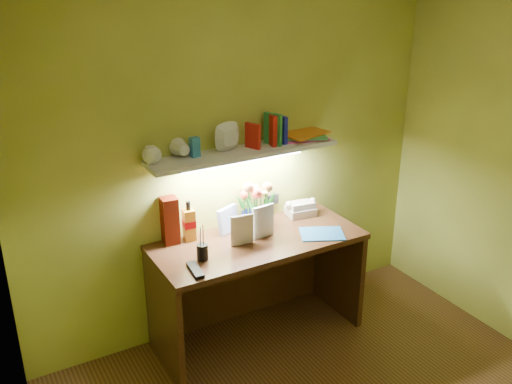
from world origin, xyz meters
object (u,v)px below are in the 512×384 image
desk (258,289)px  whisky_bottle (189,221)px  telephone (301,207)px  flower_bouquet (256,203)px  desk_clock (301,205)px

desk → whisky_bottle: whisky_bottle is taller
desk → telephone: 0.66m
flower_bouquet → whisky_bottle: 0.48m
desk_clock → desk: bearing=-136.1°
telephone → whisky_bottle: whisky_bottle is taller
telephone → desk_clock: (0.04, 0.06, -0.02)m
flower_bouquet → whisky_bottle: (-0.48, 0.04, -0.04)m
flower_bouquet → telephone: bearing=1.2°
desk_clock → whisky_bottle: whisky_bottle is taller
flower_bouquet → desk_clock: size_ratio=4.24×
desk → desk_clock: bearing=26.3°
desk → whisky_bottle: 0.68m
desk → telephone: size_ratio=7.15×
telephone → whisky_bottle: size_ratio=0.72×
desk → whisky_bottle: (-0.39, 0.22, 0.51)m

